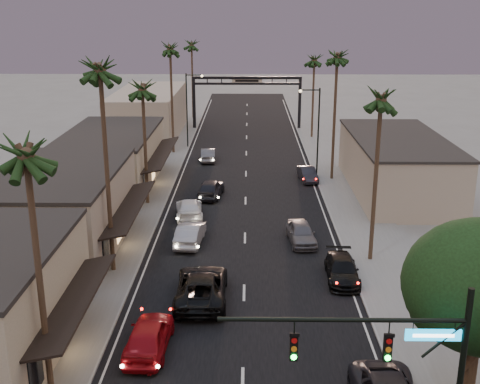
{
  "coord_description": "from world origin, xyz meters",
  "views": [
    {
      "loc": [
        0.21,
        -14.04,
        16.71
      ],
      "look_at": [
        -0.42,
        31.6,
        2.5
      ],
      "focal_mm": 45.0,
      "sensor_mm": 36.0,
      "label": 1
    }
  ],
  "objects_px": {
    "streetlight_left": "(189,104)",
    "palm_lc": "(142,84)",
    "traffic_signal": "(407,360)",
    "palm_rc": "(314,57)",
    "palm_rb": "(337,53)",
    "oncoming_silver": "(190,233)",
    "arch": "(247,89)",
    "palm_ld": "(170,45)",
    "palm_far": "(192,42)",
    "streetlight_right": "(316,125)",
    "palm_la": "(25,145)",
    "palm_lb": "(100,64)",
    "curbside_black": "(342,270)",
    "oncoming_pickup": "(202,286)",
    "oncoming_red": "(149,336)",
    "palm_ra": "(382,93)"
  },
  "relations": [
    {
      "from": "palm_far",
      "to": "oncoming_pickup",
      "type": "height_order",
      "value": "palm_far"
    },
    {
      "from": "palm_ld",
      "to": "oncoming_silver",
      "type": "xyz_separation_m",
      "value": [
        4.6,
        -28.14,
        -11.63
      ]
    },
    {
      "from": "palm_la",
      "to": "palm_rb",
      "type": "height_order",
      "value": "palm_rb"
    },
    {
      "from": "palm_rb",
      "to": "curbside_black",
      "type": "xyz_separation_m",
      "value": [
        -2.4,
        -23.1,
        -11.72
      ]
    },
    {
      "from": "arch",
      "to": "streetlight_right",
      "type": "bearing_deg",
      "value": -74.53
    },
    {
      "from": "palm_rb",
      "to": "oncoming_silver",
      "type": "height_order",
      "value": "palm_rb"
    },
    {
      "from": "palm_ld",
      "to": "streetlight_left",
      "type": "bearing_deg",
      "value": 60.75
    },
    {
      "from": "streetlight_right",
      "to": "palm_far",
      "type": "xyz_separation_m",
      "value": [
        -15.22,
        33.0,
        6.11
      ]
    },
    {
      "from": "palm_ld",
      "to": "palm_far",
      "type": "xyz_separation_m",
      "value": [
        0.3,
        23.0,
        -0.97
      ]
    },
    {
      "from": "arch",
      "to": "palm_ld",
      "type": "relative_size",
      "value": 1.07
    },
    {
      "from": "palm_lb",
      "to": "oncoming_pickup",
      "type": "relative_size",
      "value": 2.38
    },
    {
      "from": "streetlight_right",
      "to": "oncoming_pickup",
      "type": "relative_size",
      "value": 1.41
    },
    {
      "from": "palm_far",
      "to": "oncoming_red",
      "type": "height_order",
      "value": "palm_far"
    },
    {
      "from": "oncoming_red",
      "to": "streetlight_right",
      "type": "bearing_deg",
      "value": -107.43
    },
    {
      "from": "palm_rc",
      "to": "palm_far",
      "type": "distance_m",
      "value": 21.97
    },
    {
      "from": "oncoming_red",
      "to": "streetlight_left",
      "type": "bearing_deg",
      "value": -84.94
    },
    {
      "from": "palm_lc",
      "to": "curbside_black",
      "type": "xyz_separation_m",
      "value": [
        14.8,
        -15.1,
        -9.77
      ]
    },
    {
      "from": "palm_ra",
      "to": "curbside_black",
      "type": "relative_size",
      "value": 2.74
    },
    {
      "from": "traffic_signal",
      "to": "palm_rc",
      "type": "height_order",
      "value": "palm_rc"
    },
    {
      "from": "palm_la",
      "to": "palm_rb",
      "type": "relative_size",
      "value": 0.93
    },
    {
      "from": "traffic_signal",
      "to": "palm_rb",
      "type": "distance_m",
      "value": 40.77
    },
    {
      "from": "streetlight_left",
      "to": "palm_rb",
      "type": "xyz_separation_m",
      "value": [
        15.52,
        -14.0,
        7.09
      ]
    },
    {
      "from": "palm_rc",
      "to": "oncoming_silver",
      "type": "relative_size",
      "value": 2.57
    },
    {
      "from": "streetlight_right",
      "to": "palm_lc",
      "type": "relative_size",
      "value": 0.74
    },
    {
      "from": "arch",
      "to": "oncoming_red",
      "type": "xyz_separation_m",
      "value": [
        -4.74,
        -57.48,
        -4.68
      ]
    },
    {
      "from": "palm_la",
      "to": "palm_rc",
      "type": "bearing_deg",
      "value": 72.63
    },
    {
      "from": "streetlight_right",
      "to": "palm_lb",
      "type": "height_order",
      "value": "palm_lb"
    },
    {
      "from": "streetlight_right",
      "to": "oncoming_pickup",
      "type": "bearing_deg",
      "value": -109.24
    },
    {
      "from": "streetlight_right",
      "to": "palm_la",
      "type": "xyz_separation_m",
      "value": [
        -15.52,
        -36.0,
        6.11
      ]
    },
    {
      "from": "palm_lb",
      "to": "palm_rb",
      "type": "xyz_separation_m",
      "value": [
        17.2,
        22.0,
        -0.97
      ]
    },
    {
      "from": "streetlight_right",
      "to": "oncoming_red",
      "type": "bearing_deg",
      "value": -109.76
    },
    {
      "from": "streetlight_right",
      "to": "oncoming_silver",
      "type": "bearing_deg",
      "value": -121.05
    },
    {
      "from": "palm_rb",
      "to": "oncoming_pickup",
      "type": "distance_m",
      "value": 30.51
    },
    {
      "from": "palm_la",
      "to": "oncoming_silver",
      "type": "height_order",
      "value": "palm_la"
    },
    {
      "from": "palm_rc",
      "to": "arch",
      "type": "bearing_deg",
      "value": 145.11
    },
    {
      "from": "palm_ld",
      "to": "oncoming_pickup",
      "type": "bearing_deg",
      "value": -80.63
    },
    {
      "from": "arch",
      "to": "streetlight_right",
      "type": "distance_m",
      "value": 25.94
    },
    {
      "from": "arch",
      "to": "palm_far",
      "type": "height_order",
      "value": "palm_far"
    },
    {
      "from": "streetlight_left",
      "to": "arch",
      "type": "bearing_deg",
      "value": 60.03
    },
    {
      "from": "palm_rc",
      "to": "oncoming_pickup",
      "type": "bearing_deg",
      "value": -103.57
    },
    {
      "from": "palm_far",
      "to": "curbside_black",
      "type": "bearing_deg",
      "value": -75.75
    },
    {
      "from": "streetlight_left",
      "to": "palm_lc",
      "type": "xyz_separation_m",
      "value": [
        -1.68,
        -22.0,
        5.14
      ]
    },
    {
      "from": "oncoming_red",
      "to": "oncoming_pickup",
      "type": "height_order",
      "value": "oncoming_pickup"
    },
    {
      "from": "traffic_signal",
      "to": "palm_rc",
      "type": "bearing_deg",
      "value": 87.22
    },
    {
      "from": "streetlight_right",
      "to": "curbside_black",
      "type": "relative_size",
      "value": 1.87
    },
    {
      "from": "arch",
      "to": "palm_lb",
      "type": "xyz_separation_m",
      "value": [
        -8.6,
        -48.0,
        7.85
      ]
    },
    {
      "from": "oncoming_red",
      "to": "curbside_black",
      "type": "xyz_separation_m",
      "value": [
        10.94,
        8.38,
        -0.15
      ]
    },
    {
      "from": "arch",
      "to": "palm_rc",
      "type": "xyz_separation_m",
      "value": [
        8.6,
        -6.0,
        4.94
      ]
    },
    {
      "from": "traffic_signal",
      "to": "palm_lc",
      "type": "xyz_separation_m",
      "value": [
        -14.29,
        32.0,
        5.39
      ]
    },
    {
      "from": "arch",
      "to": "streetlight_left",
      "type": "distance_m",
      "value": 13.85
    }
  ]
}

